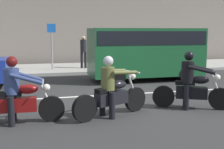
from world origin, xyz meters
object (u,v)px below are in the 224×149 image
(parked_van_forest_green, at_px, (145,50))
(pedestrian_bystander, at_px, (83,49))
(motorcycle_with_rider_olive, at_px, (111,92))
(motorcycle_with_rider_denim_blue, at_px, (17,96))
(street_sign_post, at_px, (52,41))
(motorcycle_with_rider_black_leather, at_px, (191,85))

(parked_van_forest_green, xyz_separation_m, pedestrian_bystander, (-2.11, 3.81, -0.15))
(motorcycle_with_rider_olive, distance_m, parked_van_forest_green, 5.89)
(motorcycle_with_rider_denim_blue, relative_size, pedestrian_bystander, 1.21)
(street_sign_post, bearing_deg, motorcycle_with_rider_denim_blue, -98.19)
(parked_van_forest_green, bearing_deg, street_sign_post, 136.28)
(motorcycle_with_rider_black_leather, relative_size, street_sign_post, 0.82)
(motorcycle_with_rider_denim_blue, height_order, motorcycle_with_rider_olive, motorcycle_with_rider_denim_blue)
(motorcycle_with_rider_denim_blue, bearing_deg, motorcycle_with_rider_olive, 1.30)
(motorcycle_with_rider_black_leather, height_order, pedestrian_bystander, pedestrian_bystander)
(motorcycle_with_rider_olive, xyz_separation_m, street_sign_post, (-0.96, 8.75, 0.97))
(motorcycle_with_rider_black_leather, height_order, parked_van_forest_green, parked_van_forest_green)
(parked_van_forest_green, bearing_deg, motorcycle_with_rider_olive, -118.88)
(motorcycle_with_rider_denim_blue, bearing_deg, parked_van_forest_green, 45.66)
(motorcycle_with_rider_black_leather, bearing_deg, pedestrian_bystander, 100.33)
(motorcycle_with_rider_black_leather, distance_m, street_sign_post, 9.21)
(motorcycle_with_rider_olive, height_order, parked_van_forest_green, parked_van_forest_green)
(motorcycle_with_rider_black_leather, height_order, motorcycle_with_rider_denim_blue, motorcycle_with_rider_black_leather)
(parked_van_forest_green, xyz_separation_m, street_sign_post, (-3.79, 3.63, 0.29))
(pedestrian_bystander, bearing_deg, motorcycle_with_rider_olive, -94.59)
(motorcycle_with_rider_denim_blue, relative_size, street_sign_post, 0.88)
(motorcycle_with_rider_olive, relative_size, street_sign_post, 0.88)
(motorcycle_with_rider_black_leather, distance_m, parked_van_forest_green, 5.00)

